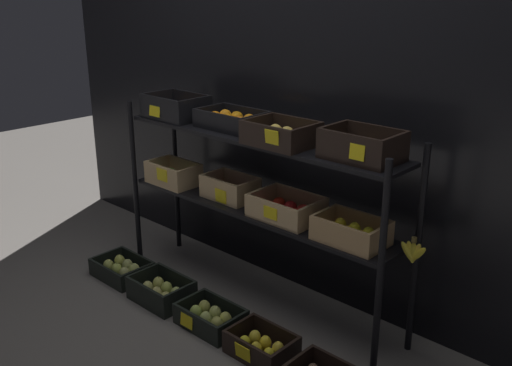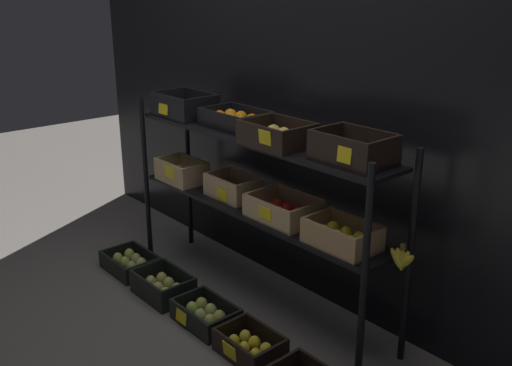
{
  "view_description": "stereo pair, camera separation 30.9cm",
  "coord_description": "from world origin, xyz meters",
  "px_view_note": "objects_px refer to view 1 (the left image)",
  "views": [
    {
      "loc": [
        1.99,
        -2.15,
        1.72
      ],
      "look_at": [
        0.0,
        0.0,
        0.71
      ],
      "focal_mm": 40.39,
      "sensor_mm": 36.0,
      "label": 1
    },
    {
      "loc": [
        2.2,
        -1.93,
        1.72
      ],
      "look_at": [
        0.0,
        0.0,
        0.71
      ],
      "focal_mm": 40.39,
      "sensor_mm": 36.0,
      "label": 2
    }
  ],
  "objects_px": {
    "crate_ground_lemon": "(261,347)",
    "crate_ground_center_pear": "(211,318)",
    "crate_ground_pear": "(122,269)",
    "display_rack": "(257,170)",
    "crate_ground_left_pear": "(162,292)"
  },
  "relations": [
    {
      "from": "crate_ground_pear",
      "to": "crate_ground_lemon",
      "type": "bearing_deg",
      "value": -0.38
    },
    {
      "from": "crate_ground_center_pear",
      "to": "crate_ground_lemon",
      "type": "distance_m",
      "value": 0.37
    },
    {
      "from": "display_rack",
      "to": "crate_ground_lemon",
      "type": "bearing_deg",
      "value": -44.85
    },
    {
      "from": "display_rack",
      "to": "crate_ground_lemon",
      "type": "height_order",
      "value": "display_rack"
    },
    {
      "from": "crate_ground_left_pear",
      "to": "crate_ground_center_pear",
      "type": "relative_size",
      "value": 1.0
    },
    {
      "from": "crate_ground_center_pear",
      "to": "crate_ground_pear",
      "type": "bearing_deg",
      "value": 179.8
    },
    {
      "from": "display_rack",
      "to": "crate_ground_lemon",
      "type": "xyz_separation_m",
      "value": [
        0.37,
        -0.37,
        -0.74
      ]
    },
    {
      "from": "crate_ground_left_pear",
      "to": "display_rack",
      "type": "bearing_deg",
      "value": 43.48
    },
    {
      "from": "display_rack",
      "to": "crate_ground_left_pear",
      "type": "bearing_deg",
      "value": -136.52
    },
    {
      "from": "display_rack",
      "to": "crate_ground_pear",
      "type": "xyz_separation_m",
      "value": [
        -0.81,
        -0.36,
        -0.74
      ]
    },
    {
      "from": "display_rack",
      "to": "crate_ground_center_pear",
      "type": "bearing_deg",
      "value": -89.64
    },
    {
      "from": "crate_ground_pear",
      "to": "crate_ground_left_pear",
      "type": "relative_size",
      "value": 1.0
    },
    {
      "from": "crate_ground_pear",
      "to": "display_rack",
      "type": "bearing_deg",
      "value": 24.14
    },
    {
      "from": "crate_ground_lemon",
      "to": "crate_ground_center_pear",
      "type": "bearing_deg",
      "value": 179.22
    },
    {
      "from": "crate_ground_center_pear",
      "to": "crate_ground_left_pear",
      "type": "bearing_deg",
      "value": -178.38
    }
  ]
}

